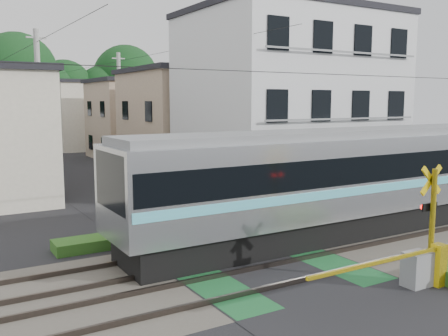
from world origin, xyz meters
TOP-DOWN VIEW (x-y plane):
  - ground at (0.00, 0.00)m, footprint 120.00×120.00m
  - track_bed at (0.00, 0.00)m, footprint 120.00×120.00m
  - crossing_signal_near at (2.59, -3.65)m, footprint 4.74×0.65m
  - crossing_signal_far at (-2.59, 3.65)m, footprint 4.74×0.65m
  - apartment_block at (8.50, 9.49)m, footprint 10.20×8.36m
  - houses_row at (0.25, 25.92)m, footprint 22.07×31.35m
  - tree_hill at (0.20, 48.72)m, footprint 40.00×13.79m
  - catenary at (6.00, 0.03)m, footprint 60.00×5.04m
  - utility_poles at (-1.05, 23.01)m, footprint 7.90×42.00m
  - pedestrian at (-0.90, 32.00)m, footprint 0.56×0.37m
  - weed_patches at (1.76, -0.09)m, footprint 10.25×8.80m

SIDE VIEW (x-z plane):
  - ground at x=0.00m, z-range 0.00..0.00m
  - track_bed at x=0.00m, z-range -0.03..0.11m
  - weed_patches at x=1.76m, z-range -0.02..0.38m
  - crossing_signal_near at x=2.59m, z-range -0.83..2.25m
  - crossing_signal_far at x=-2.59m, z-range -0.83..2.25m
  - pedestrian at x=-0.90m, z-range 0.00..1.51m
  - houses_row at x=0.25m, z-range -0.16..6.64m
  - catenary at x=6.00m, z-range 0.20..7.20m
  - utility_poles at x=-1.05m, z-range 0.08..8.08m
  - apartment_block at x=8.50m, z-range 0.01..9.31m
  - tree_hill at x=0.20m, z-range -0.16..11.72m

